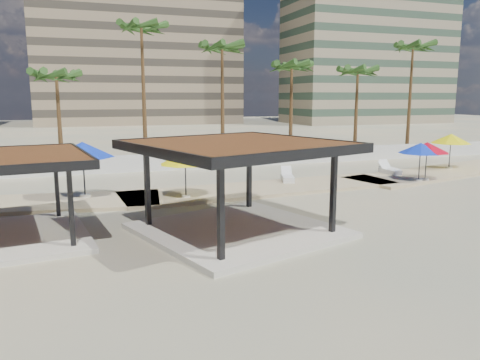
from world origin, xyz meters
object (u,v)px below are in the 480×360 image
(umbrella_c, at_px, (427,148))
(lounger_b, at_px, (287,178))
(lounger_c, at_px, (389,171))
(lounger_d, at_px, (389,169))
(pavilion_central, at_px, (238,179))

(umbrella_c, bearing_deg, lounger_b, 161.48)
(lounger_b, height_order, lounger_c, lounger_b)
(lounger_c, bearing_deg, lounger_d, -36.07)
(umbrella_c, bearing_deg, lounger_c, 99.23)
(lounger_b, relative_size, lounger_c, 1.14)
(lounger_c, bearing_deg, pavilion_central, 122.91)
(pavilion_central, relative_size, lounger_b, 4.13)
(pavilion_central, bearing_deg, umbrella_c, 5.94)
(lounger_d, bearing_deg, lounger_b, 102.73)
(lounger_c, distance_m, lounger_d, 0.73)
(umbrella_c, relative_size, lounger_b, 1.63)
(pavilion_central, height_order, umbrella_c, pavilion_central)
(lounger_b, xyz_separation_m, lounger_c, (7.50, 0.18, -0.02))
(umbrella_c, distance_m, lounger_b, 8.59)
(pavilion_central, xyz_separation_m, lounger_c, (13.73, 9.12, -1.77))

